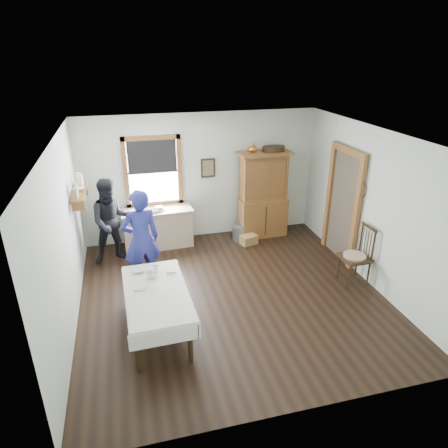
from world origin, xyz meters
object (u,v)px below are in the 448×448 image
(dining_table, at_px, (158,311))
(pail, at_px, (239,233))
(china_hutch, at_px, (263,195))
(spindle_chair, at_px, (355,255))
(woman_blue, at_px, (141,243))
(wicker_basket, at_px, (249,239))
(work_counter, at_px, (158,228))
(figure_dark, at_px, (112,224))

(dining_table, bearing_deg, pail, 52.72)
(china_hutch, relative_size, pail, 5.89)
(china_hutch, height_order, spindle_chair, china_hutch)
(china_hutch, bearing_deg, woman_blue, -154.32)
(spindle_chair, xyz_separation_m, wicker_basket, (-1.34, 1.92, -0.45))
(dining_table, height_order, pail, dining_table)
(china_hutch, height_order, woman_blue, china_hutch)
(china_hutch, xyz_separation_m, spindle_chair, (0.91, -2.31, -0.40))
(work_counter, relative_size, dining_table, 0.84)
(china_hutch, relative_size, figure_dark, 1.22)
(dining_table, relative_size, figure_dark, 1.11)
(china_hutch, distance_m, dining_table, 3.87)
(spindle_chair, xyz_separation_m, figure_dark, (-4.11, 1.88, 0.23))
(woman_blue, distance_m, figure_dark, 1.16)
(work_counter, xyz_separation_m, china_hutch, (2.31, 0.02, 0.53))
(work_counter, height_order, china_hutch, china_hutch)
(figure_dark, bearing_deg, woman_blue, -74.08)
(china_hutch, relative_size, wicker_basket, 5.53)
(work_counter, relative_size, woman_blue, 0.88)
(work_counter, relative_size, pail, 4.51)
(china_hutch, height_order, wicker_basket, china_hutch)
(dining_table, distance_m, pail, 3.34)
(spindle_chair, distance_m, woman_blue, 3.72)
(pail, bearing_deg, work_counter, 175.58)
(spindle_chair, bearing_deg, work_counter, 142.96)
(dining_table, relative_size, woman_blue, 1.05)
(spindle_chair, distance_m, figure_dark, 4.52)
(china_hutch, distance_m, spindle_chair, 2.51)
(dining_table, bearing_deg, figure_dark, 104.19)
(work_counter, xyz_separation_m, wicker_basket, (1.88, -0.37, -0.31))
(pail, bearing_deg, woman_blue, -148.18)
(dining_table, relative_size, spindle_chair, 1.58)
(spindle_chair, xyz_separation_m, woman_blue, (-3.62, 0.83, 0.28))
(work_counter, xyz_separation_m, dining_table, (-0.28, -2.79, -0.07))
(dining_table, relative_size, pail, 5.37)
(work_counter, height_order, pail, work_counter)
(work_counter, distance_m, pail, 1.76)
(china_hutch, distance_m, figure_dark, 3.23)
(work_counter, relative_size, figure_dark, 0.93)
(china_hutch, relative_size, woman_blue, 1.15)
(work_counter, bearing_deg, pail, -7.35)
(woman_blue, bearing_deg, pail, -160.32)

